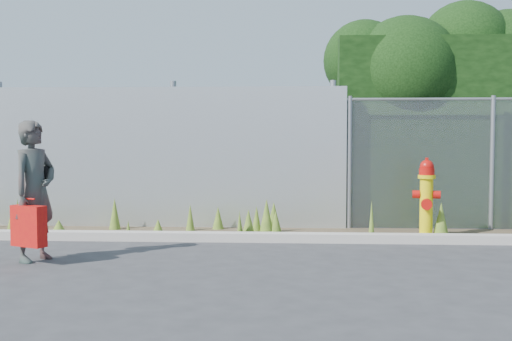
% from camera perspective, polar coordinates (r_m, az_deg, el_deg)
% --- Properties ---
extents(ground, '(80.00, 80.00, 0.00)m').
position_cam_1_polar(ground, '(7.06, 1.82, -8.82)').
color(ground, '#323234').
rests_on(ground, ground).
extents(curb, '(16.00, 0.22, 0.12)m').
position_cam_1_polar(curb, '(8.81, 2.10, -5.96)').
color(curb, '#ABA39A').
rests_on(curb, ground).
extents(weed_strip, '(16.00, 1.31, 0.55)m').
position_cam_1_polar(weed_strip, '(9.40, 0.45, -4.91)').
color(weed_strip, '#453727').
rests_on(weed_strip, ground).
extents(corrugated_fence, '(8.50, 0.21, 2.30)m').
position_cam_1_polar(corrugated_fence, '(10.48, -15.79, 1.14)').
color(corrugated_fence, '#B1B5B9').
rests_on(corrugated_fence, ground).
extents(fire_hydrant, '(0.38, 0.34, 1.14)m').
position_cam_1_polar(fire_hydrant, '(9.31, 14.91, -2.51)').
color(fire_hydrant, yellow).
rests_on(fire_hydrant, ground).
extents(woman, '(0.59, 0.70, 1.63)m').
position_cam_1_polar(woman, '(7.87, -19.08, -1.72)').
color(woman, '#0E5B51').
rests_on(woman, ground).
extents(red_tote_bag, '(0.42, 0.15, 0.55)m').
position_cam_1_polar(red_tote_bag, '(7.69, -19.55, -4.66)').
color(red_tote_bag, '#BD0A0D').
extents(black_shoulder_bag, '(0.23, 0.10, 0.17)m').
position_cam_1_polar(black_shoulder_bag, '(8.01, -18.79, -0.24)').
color(black_shoulder_bag, black).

